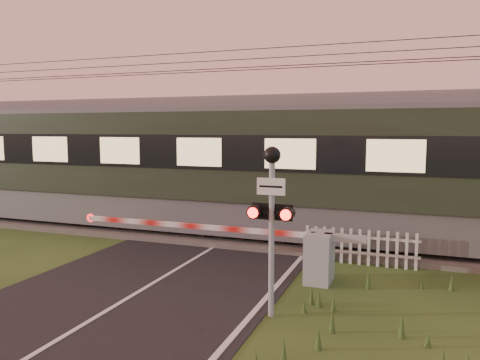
% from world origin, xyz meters
% --- Properties ---
extents(ground, '(160.00, 160.00, 0.00)m').
position_xyz_m(ground, '(0.00, 0.00, 0.00)').
color(ground, '#213815').
rests_on(ground, ground).
extents(road, '(6.00, 140.00, 0.03)m').
position_xyz_m(road, '(0.02, -0.23, 0.01)').
color(road, black).
rests_on(road, ground).
extents(track_bed, '(140.00, 3.40, 0.39)m').
position_xyz_m(track_bed, '(0.00, 6.50, 0.07)').
color(track_bed, '#47423D').
rests_on(track_bed, ground).
extents(overhead_wires, '(120.00, 0.62, 0.62)m').
position_xyz_m(overhead_wires, '(0.00, 6.50, 5.72)').
color(overhead_wires, black).
rests_on(overhead_wires, ground).
extents(boom_gate, '(7.68, 0.91, 1.21)m').
position_xyz_m(boom_gate, '(3.21, 2.88, 0.67)').
color(boom_gate, gray).
rests_on(boom_gate, ground).
extents(crossing_signal, '(0.83, 0.35, 3.27)m').
position_xyz_m(crossing_signal, '(3.10, 0.52, 2.25)').
color(crossing_signal, gray).
rests_on(crossing_signal, ground).
extents(picket_fence, '(3.05, 0.08, 0.96)m').
position_xyz_m(picket_fence, '(4.34, 4.60, 0.48)').
color(picket_fence, silver).
rests_on(picket_fence, ground).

